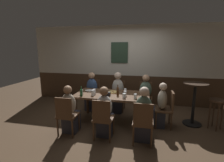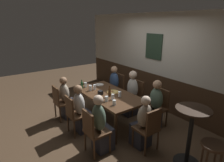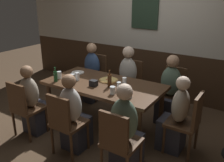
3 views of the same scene
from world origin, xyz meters
name	(u,v)px [view 1 (image 1 of 3)]	position (x,y,z in m)	size (l,w,h in m)	color
ground_plane	(112,121)	(0.00, 0.00, 0.00)	(12.00, 12.00, 0.00)	#4C3826
wall_back	(123,65)	(0.00, 1.65, 1.30)	(6.40, 0.13, 2.60)	#3D2819
dining_table	(112,97)	(0.00, 0.00, 0.66)	(1.83, 0.93, 0.74)	#472D1C
chair_left_near	(66,114)	(-0.81, -0.88, 0.50)	(0.40, 0.40, 0.88)	#513521
chair_head_east	(167,107)	(1.33, 0.00, 0.50)	(0.40, 0.40, 0.88)	#513521
chair_mid_far	(118,94)	(0.00, 0.88, 0.50)	(0.40, 0.40, 0.88)	#513521
chair_right_far	(145,95)	(0.81, 0.88, 0.50)	(0.40, 0.40, 0.88)	#513521
chair_mid_near	(103,117)	(0.00, -0.88, 0.50)	(0.40, 0.40, 0.88)	#513521
chair_left_far	(93,92)	(-0.81, 0.88, 0.50)	(0.40, 0.40, 0.88)	#513521
chair_right_near	(143,121)	(0.81, -0.88, 0.50)	(0.40, 0.40, 0.88)	#513521
person_left_near	(70,113)	(-0.81, -0.72, 0.45)	(0.34, 0.37, 1.09)	#2D2D38
person_head_east	(160,108)	(1.17, 0.00, 0.45)	(0.37, 0.34, 1.08)	#2D2D38
person_mid_far	(117,95)	(0.00, 0.72, 0.50)	(0.34, 0.37, 1.18)	#2D2D38
person_right_far	(145,98)	(0.81, 0.72, 0.48)	(0.34, 0.37, 1.14)	#2D2D38
person_mid_near	(105,116)	(0.00, -0.72, 0.46)	(0.34, 0.37, 1.10)	#2D2D38
person_left_far	(92,94)	(-0.81, 0.72, 0.49)	(0.34, 0.37, 1.15)	#2D2D38
person_right_near	(143,118)	(0.81, -0.72, 0.48)	(0.34, 0.37, 1.14)	#2D2D38
pizza	(113,92)	(0.00, 0.14, 0.75)	(0.30, 0.30, 0.03)	tan
highball_clear	(93,93)	(-0.43, -0.24, 0.80)	(0.08, 0.08, 0.14)	silver
tumbler_short	(82,92)	(-0.73, -0.21, 0.79)	(0.07, 0.07, 0.12)	silver
pint_glass_stout	(124,96)	(0.34, -0.28, 0.79)	(0.07, 0.07, 0.11)	silver
tumbler_water	(125,92)	(0.31, 0.10, 0.79)	(0.07, 0.07, 0.12)	silver
beer_glass_half	(125,94)	(0.35, -0.12, 0.79)	(0.07, 0.07, 0.12)	silver
pint_glass_pale	(94,92)	(-0.43, -0.12, 0.80)	(0.07, 0.07, 0.13)	silver
beer_glass_tall	(135,97)	(0.60, -0.26, 0.79)	(0.07, 0.07, 0.11)	silver
beer_bottle_green	(81,92)	(-0.68, -0.34, 0.83)	(0.06, 0.06, 0.23)	#194723
beer_bottle_brown	(118,91)	(0.16, -0.07, 0.84)	(0.06, 0.06, 0.26)	#42230F
plate_white_large	(89,90)	(-0.67, 0.18, 0.75)	(0.22, 0.22, 0.01)	white
condiment_caddy	(108,94)	(-0.06, -0.17, 0.79)	(0.11, 0.09, 0.09)	black
side_bar_table	(194,101)	(1.98, 0.29, 0.62)	(0.56, 0.56, 1.05)	black
bar_stool	(217,106)	(2.43, 0.14, 0.56)	(0.34, 0.34, 0.72)	#422B1C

